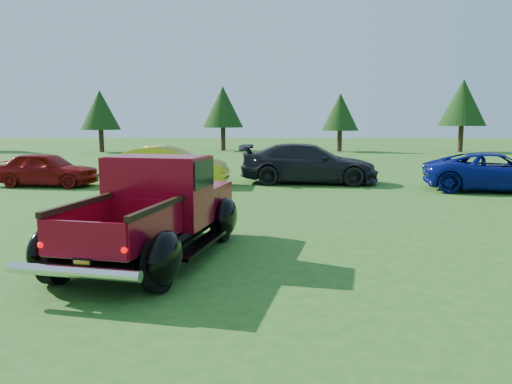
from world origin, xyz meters
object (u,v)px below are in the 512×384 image
tree_mid_left (223,107)px  show_car_yellow (168,166)px  pickup_truck (159,208)px  show_car_red (46,169)px  show_car_grey (309,164)px  tree_mid_right (340,112)px  show_car_blue (496,172)px  tree_east (463,103)px  tree_west (100,110)px

tree_mid_left → show_car_yellow: 21.80m
pickup_truck → show_car_red: bearing=135.1°
show_car_red → show_car_grey: show_car_grey is taller
pickup_truck → show_car_red: pickup_truck is taller
tree_mid_left → pickup_truck: bearing=-87.3°
tree_mid_right → show_car_blue: bearing=-84.9°
show_car_grey → tree_east: bearing=-28.9°
tree_mid_right → pickup_truck: (-7.53, -29.87, -2.16)m
tree_west → tree_east: 27.01m
tree_mid_left → show_car_red: bearing=-101.7°
tree_mid_left → show_car_blue: size_ratio=1.09×
tree_west → show_car_blue: (19.96, -20.82, -2.47)m
tree_west → pickup_truck: 30.79m
tree_mid_right → tree_west: bearing=-176.8°
tree_mid_left → pickup_truck: size_ratio=1.02×
tree_west → pickup_truck: tree_west is taller
tree_east → show_car_grey: (-13.06, -19.26, -2.92)m
tree_west → tree_east: (27.00, 0.50, 0.55)m
tree_east → tree_west: bearing=-178.9°
show_car_grey → show_car_blue: (6.02, -2.05, -0.10)m
show_car_red → show_car_yellow: size_ratio=0.84×
tree_mid_right → show_car_blue: size_ratio=0.96×
pickup_truck → show_car_grey: bearing=82.7°
tree_west → show_car_red: (4.49, -19.81, -2.49)m
tree_mid_right → show_car_yellow: bearing=-113.9°
tree_east → show_car_yellow: size_ratio=1.26×
tree_mid_left → tree_mid_right: size_ratio=1.14×
tree_mid_left → tree_mid_right: 9.06m
tree_east → show_car_grey: tree_east is taller
tree_east → show_car_blue: tree_east is taller
tree_mid_left → tree_east: size_ratio=0.93×
tree_east → show_car_blue: (-7.04, -21.32, -3.02)m
tree_mid_right → show_car_yellow: size_ratio=1.02×
show_car_red → show_car_grey: size_ratio=0.71×
tree_mid_right → show_car_blue: 22.03m
tree_mid_left → tree_east: bearing=-4.8°
show_car_yellow → show_car_grey: (5.10, 0.87, 0.03)m
tree_east → pickup_truck: bearing=-119.4°
show_car_red → tree_east: bearing=-42.0°
show_car_red → tree_west: bearing=18.7°
show_car_red → pickup_truck: bearing=-140.6°
tree_west → tree_mid_right: (18.00, 1.00, -0.14)m
show_car_blue → tree_mid_left: bearing=36.2°
tree_mid_left → pickup_truck: tree_mid_left is taller
tree_mid_right → show_car_blue: tree_mid_right is taller
tree_mid_right → pickup_truck: tree_mid_right is taller
tree_mid_left → tree_mid_right: (9.00, -1.00, -0.41)m
tree_mid_left → show_car_yellow: bearing=-90.4°
tree_mid_left → show_car_red: 22.44m
pickup_truck → show_car_red: 10.86m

